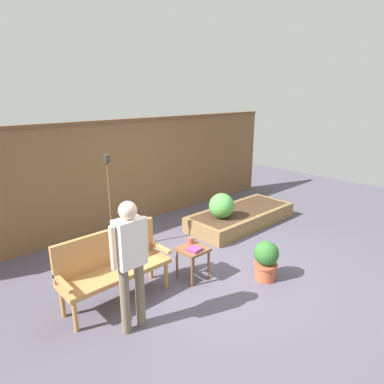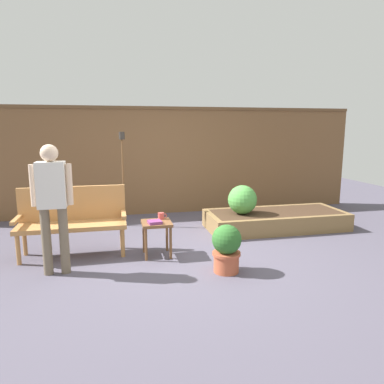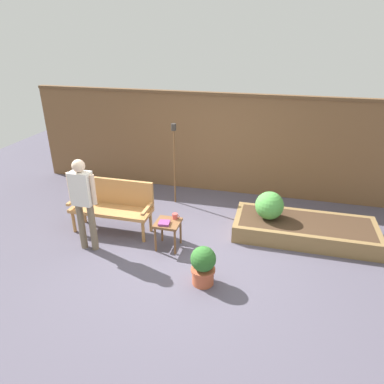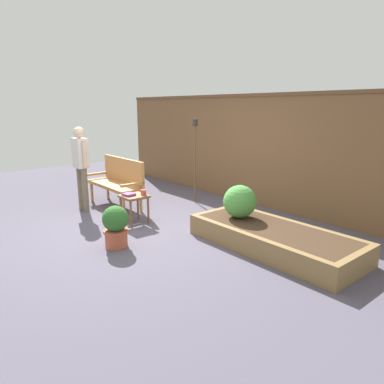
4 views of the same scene
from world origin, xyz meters
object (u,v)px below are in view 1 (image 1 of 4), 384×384
Objects in this scene: person_by_bench at (130,256)px; book_on_table at (195,249)px; potted_boxwood at (266,259)px; shrub_near_bench at (222,206)px; garden_bench at (112,261)px; side_table at (193,253)px; cup_on_table at (191,241)px; tiki_torch at (109,186)px.

book_on_table is at bearing 12.62° from person_by_bench.
potted_boxwood is 1.83m from shrub_near_bench.
garden_bench reaches higher than book_on_table.
side_table is 0.98× the size of shrub_near_bench.
potted_boxwood is at bearing -52.75° from cup_on_table.
side_table is at bearing -121.49° from cup_on_table.
book_on_table is 0.29× the size of potted_boxwood.
garden_bench is 2.75m from shrub_near_bench.
person_by_bench is at bearing -160.01° from cup_on_table.
potted_boxwood is at bearing -64.61° from tiki_torch.
tiki_torch reaches higher than potted_boxwood.
side_table is 0.81× the size of potted_boxwood.
tiki_torch is (-1.95, 0.78, 0.61)m from shrub_near_bench.
cup_on_table reaches higher than book_on_table.
tiki_torch is 1.07× the size of person_by_bench.
person_by_bench is (-2.83, -1.22, 0.39)m from shrub_near_bench.
shrub_near_bench is (1.57, 0.87, 0.15)m from side_table.
garden_bench is at bearing -168.52° from shrub_near_bench.
tiki_torch reaches higher than garden_bench.
shrub_near_bench is (2.69, 0.55, 0.00)m from garden_bench.
garden_bench is 1.16m from book_on_table.
side_table is 1.41m from person_by_bench.
tiki_torch is at bearing 107.09° from cup_on_table.
person_by_bench is at bearing -175.05° from book_on_table.
garden_bench is at bearing 150.24° from potted_boxwood.
cup_on_table is 0.25m from book_on_table.
person_by_bench is (-1.26, -0.35, 0.54)m from side_table.
shrub_near_bench is (1.48, 0.74, 0.02)m from cup_on_table.
person_by_bench is at bearing -101.39° from garden_bench.
side_table is 3.82× the size of cup_on_table.
shrub_near_bench is 0.31× the size of person_by_bench.
cup_on_table is at bearing -72.91° from tiki_torch.
shrub_near_bench is (0.81, 1.62, 0.23)m from potted_boxwood.
shrub_near_bench is at bearing 22.98° from book_on_table.
book_on_table reaches higher than side_table.
side_table is 0.31× the size of person_by_bench.
shrub_near_bench is at bearing 26.36° from cup_on_table.
book_on_table is 0.35× the size of shrub_near_bench.
cup_on_table is at bearing 58.51° from side_table.
book_on_table is (1.09, -0.40, -0.05)m from garden_bench.
shrub_near_bench is at bearing 11.48° from garden_bench.
side_table is 0.21m from cup_on_table.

